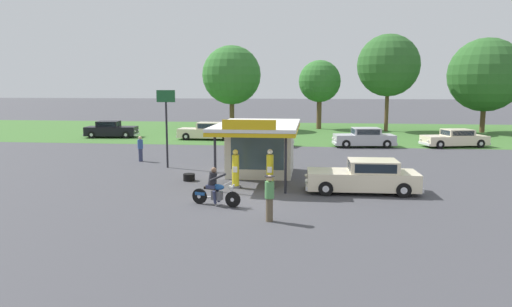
{
  "coord_description": "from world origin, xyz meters",
  "views": [
    {
      "loc": [
        2.95,
        -19.65,
        4.88
      ],
      "look_at": [
        0.1,
        4.16,
        1.4
      ],
      "focal_mm": 33.19,
      "sensor_mm": 36.0,
      "label": 1
    }
  ],
  "objects_px": {
    "gas_pump_nearside": "(236,170)",
    "parked_car_back_row_centre": "(261,137)",
    "parked_car_back_row_centre_left": "(208,132)",
    "parked_car_back_row_left": "(455,139)",
    "roadside_pole_sign": "(166,115)",
    "spare_tire_stack": "(189,177)",
    "parked_car_back_row_centre_right": "(111,130)",
    "bystander_strolling_foreground": "(269,197)",
    "parked_car_back_row_right": "(364,138)",
    "bystander_leaning_by_kiosk": "(140,148)",
    "motorcycle_with_rider": "(215,190)",
    "featured_classic_sedan": "(364,177)",
    "gas_pump_offside": "(270,171)"
  },
  "relations": [
    {
      "from": "gas_pump_offside",
      "to": "spare_tire_stack",
      "type": "height_order",
      "value": "gas_pump_offside"
    },
    {
      "from": "gas_pump_nearside",
      "to": "parked_car_back_row_centre_right",
      "type": "distance_m",
      "value": 25.41
    },
    {
      "from": "motorcycle_with_rider",
      "to": "parked_car_back_row_left",
      "type": "relative_size",
      "value": 0.39
    },
    {
      "from": "bystander_strolling_foreground",
      "to": "parked_car_back_row_centre_right",
      "type": "bearing_deg",
      "value": 123.84
    },
    {
      "from": "motorcycle_with_rider",
      "to": "bystander_strolling_foreground",
      "type": "relative_size",
      "value": 1.24
    },
    {
      "from": "parked_car_back_row_centre_right",
      "to": "bystander_strolling_foreground",
      "type": "height_order",
      "value": "bystander_strolling_foreground"
    },
    {
      "from": "gas_pump_nearside",
      "to": "parked_car_back_row_left",
      "type": "xyz_separation_m",
      "value": [
        14.9,
        17.03,
        -0.19
      ]
    },
    {
      "from": "gas_pump_offside",
      "to": "bystander_leaning_by_kiosk",
      "type": "xyz_separation_m",
      "value": [
        -9.0,
        7.06,
        -0.01
      ]
    },
    {
      "from": "gas_pump_nearside",
      "to": "bystander_leaning_by_kiosk",
      "type": "xyz_separation_m",
      "value": [
        -7.35,
        7.06,
        0.02
      ]
    },
    {
      "from": "bystander_leaning_by_kiosk",
      "to": "spare_tire_stack",
      "type": "bearing_deg",
      "value": -50.56
    },
    {
      "from": "bystander_strolling_foreground",
      "to": "featured_classic_sedan",
      "type": "bearing_deg",
      "value": 53.13
    },
    {
      "from": "parked_car_back_row_left",
      "to": "spare_tire_stack",
      "type": "height_order",
      "value": "parked_car_back_row_left"
    },
    {
      "from": "parked_car_back_row_centre_left",
      "to": "roadside_pole_sign",
      "type": "distance_m",
      "value": 14.95
    },
    {
      "from": "motorcycle_with_rider",
      "to": "bystander_leaning_by_kiosk",
      "type": "relative_size",
      "value": 1.29
    },
    {
      "from": "roadside_pole_sign",
      "to": "parked_car_back_row_centre_right",
      "type": "bearing_deg",
      "value": 123.73
    },
    {
      "from": "gas_pump_offside",
      "to": "bystander_strolling_foreground",
      "type": "height_order",
      "value": "gas_pump_offside"
    },
    {
      "from": "parked_car_back_row_centre_left",
      "to": "spare_tire_stack",
      "type": "bearing_deg",
      "value": -80.56
    },
    {
      "from": "motorcycle_with_rider",
      "to": "parked_car_back_row_centre_right",
      "type": "relative_size",
      "value": 0.42
    },
    {
      "from": "bystander_leaning_by_kiosk",
      "to": "gas_pump_offside",
      "type": "bearing_deg",
      "value": -38.09
    },
    {
      "from": "featured_classic_sedan",
      "to": "spare_tire_stack",
      "type": "relative_size",
      "value": 8.7
    },
    {
      "from": "parked_car_back_row_centre_left",
      "to": "parked_car_back_row_centre_right",
      "type": "xyz_separation_m",
      "value": [
        -9.49,
        0.64,
        0.0
      ]
    },
    {
      "from": "parked_car_back_row_left",
      "to": "spare_tire_stack",
      "type": "xyz_separation_m",
      "value": [
        -17.54,
        -15.7,
        -0.47
      ]
    },
    {
      "from": "parked_car_back_row_centre",
      "to": "roadside_pole_sign",
      "type": "distance_m",
      "value": 12.26
    },
    {
      "from": "bystander_strolling_foreground",
      "to": "spare_tire_stack",
      "type": "xyz_separation_m",
      "value": [
        -4.77,
        6.79,
        -0.73
      ]
    },
    {
      "from": "parked_car_back_row_centre_left",
      "to": "parked_car_back_row_left",
      "type": "height_order",
      "value": "parked_car_back_row_centre_left"
    },
    {
      "from": "parked_car_back_row_right",
      "to": "parked_car_back_row_centre",
      "type": "xyz_separation_m",
      "value": [
        -8.25,
        0.01,
        -0.02
      ]
    },
    {
      "from": "gas_pump_offside",
      "to": "bystander_leaning_by_kiosk",
      "type": "distance_m",
      "value": 11.44
    },
    {
      "from": "parked_car_back_row_right",
      "to": "parked_car_back_row_centre",
      "type": "distance_m",
      "value": 8.25
    },
    {
      "from": "parked_car_back_row_centre_left",
      "to": "gas_pump_nearside",
      "type": "bearing_deg",
      "value": -73.88
    },
    {
      "from": "parked_car_back_row_centre",
      "to": "parked_car_back_row_left",
      "type": "bearing_deg",
      "value": 3.17
    },
    {
      "from": "gas_pump_nearside",
      "to": "parked_car_back_row_centre",
      "type": "bearing_deg",
      "value": 91.83
    },
    {
      "from": "gas_pump_nearside",
      "to": "roadside_pole_sign",
      "type": "distance_m",
      "value": 7.39
    },
    {
      "from": "motorcycle_with_rider",
      "to": "parked_car_back_row_centre_left",
      "type": "relative_size",
      "value": 0.38
    },
    {
      "from": "parked_car_back_row_left",
      "to": "parked_car_back_row_centre_left",
      "type": "bearing_deg",
      "value": 172.54
    },
    {
      "from": "parked_car_back_row_right",
      "to": "parked_car_back_row_left",
      "type": "height_order",
      "value": "parked_car_back_row_right"
    },
    {
      "from": "gas_pump_nearside",
      "to": "featured_classic_sedan",
      "type": "height_order",
      "value": "gas_pump_nearside"
    },
    {
      "from": "parked_car_back_row_centre_right",
      "to": "bystander_strolling_foreground",
      "type": "distance_m",
      "value": 31.09
    },
    {
      "from": "bystander_leaning_by_kiosk",
      "to": "roadside_pole_sign",
      "type": "xyz_separation_m",
      "value": [
        2.43,
        -2.05,
        2.29
      ]
    },
    {
      "from": "gas_pump_nearside",
      "to": "bystander_leaning_by_kiosk",
      "type": "relative_size",
      "value": 1.13
    },
    {
      "from": "motorcycle_with_rider",
      "to": "spare_tire_stack",
      "type": "distance_m",
      "value": 5.35
    },
    {
      "from": "parked_car_back_row_centre_right",
      "to": "bystander_leaning_by_kiosk",
      "type": "height_order",
      "value": "bystander_leaning_by_kiosk"
    },
    {
      "from": "roadside_pole_sign",
      "to": "spare_tire_stack",
      "type": "distance_m",
      "value": 5.24
    },
    {
      "from": "motorcycle_with_rider",
      "to": "parked_car_back_row_left",
      "type": "xyz_separation_m",
      "value": [
        15.18,
        20.48,
        -0.0
      ]
    },
    {
      "from": "bystander_strolling_foreground",
      "to": "bystander_leaning_by_kiosk",
      "type": "height_order",
      "value": "bystander_strolling_foreground"
    },
    {
      "from": "bystander_leaning_by_kiosk",
      "to": "roadside_pole_sign",
      "type": "bearing_deg",
      "value": -40.25
    },
    {
      "from": "parked_car_back_row_right",
      "to": "bystander_leaning_by_kiosk",
      "type": "relative_size",
      "value": 3.09
    },
    {
      "from": "parked_car_back_row_centre_left",
      "to": "parked_car_back_row_centre",
      "type": "relative_size",
      "value": 1.0
    },
    {
      "from": "featured_classic_sedan",
      "to": "parked_car_back_row_right",
      "type": "xyz_separation_m",
      "value": [
        1.74,
        16.46,
        0.0
      ]
    },
    {
      "from": "gas_pump_offside",
      "to": "featured_classic_sedan",
      "type": "distance_m",
      "value": 4.36
    },
    {
      "from": "bystander_leaning_by_kiosk",
      "to": "roadside_pole_sign",
      "type": "relative_size",
      "value": 0.36
    }
  ]
}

